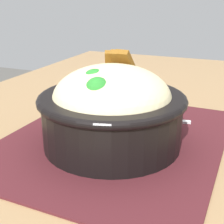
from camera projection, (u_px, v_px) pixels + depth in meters
table at (112, 166)px, 0.56m from camera, size 1.37×0.77×0.75m
placemat at (116, 138)px, 0.50m from camera, size 0.40×0.33×0.00m
bowl at (112, 108)px, 0.46m from camera, size 0.23×0.23×0.13m
fork at (148, 119)px, 0.57m from camera, size 0.04×0.13×0.00m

